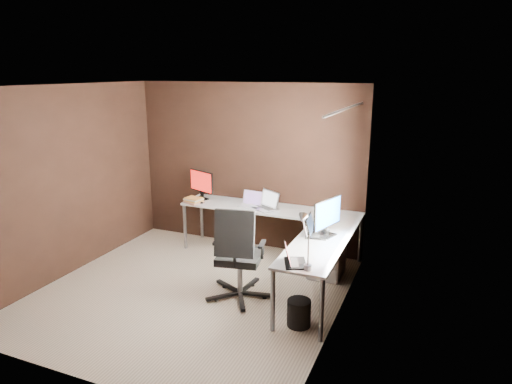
# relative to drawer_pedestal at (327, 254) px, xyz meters

# --- Properties ---
(room) EXTENTS (3.60, 3.60, 2.50)m
(room) POSITION_rel_drawer_pedestal_xyz_m (-1.09, -1.08, 0.98)
(room) COLOR beige
(room) RESTS_ON ground
(desk) EXTENTS (2.65, 2.25, 0.73)m
(desk) POSITION_rel_drawer_pedestal_xyz_m (-0.59, -0.11, 0.38)
(desk) COLOR white
(desk) RESTS_ON ground
(drawer_pedestal) EXTENTS (0.42, 0.50, 0.60)m
(drawer_pedestal) POSITION_rel_drawer_pedestal_xyz_m (0.00, 0.00, 0.00)
(drawer_pedestal) COLOR white
(drawer_pedestal) RESTS_ON ground
(monitor_left) EXTENTS (0.48, 0.23, 0.44)m
(monitor_left) POSITION_rel_drawer_pedestal_xyz_m (-2.10, 0.39, 0.68)
(monitor_left) COLOR black
(monitor_left) RESTS_ON desk
(monitor_right) EXTENTS (0.21, 0.54, 0.46)m
(monitor_right) POSITION_rel_drawer_pedestal_xyz_m (0.09, -0.47, 0.69)
(monitor_right) COLOR black
(monitor_right) RESTS_ON desk
(laptop_white) EXTENTS (0.34, 0.26, 0.22)m
(laptop_white) POSITION_rel_drawer_pedestal_xyz_m (-1.24, 0.33, 0.48)
(laptop_white) COLOR white
(laptop_white) RESTS_ON desk
(laptop_silver) EXTENTS (0.47, 0.43, 0.25)m
(laptop_silver) POSITION_rel_drawer_pedestal_xyz_m (-0.99, 0.30, 0.48)
(laptop_silver) COLOR silver
(laptop_silver) RESTS_ON desk
(laptop_black_big) EXTENTS (0.29, 0.38, 0.23)m
(laptop_black_big) POSITION_rel_drawer_pedestal_xyz_m (-0.05, -0.48, 0.48)
(laptop_black_big) COLOR black
(laptop_black_big) RESTS_ON desk
(laptop_black_small) EXTENTS (0.32, 0.37, 0.21)m
(laptop_black_small) POSITION_rel_drawer_pedestal_xyz_m (-0.03, -1.42, 0.48)
(laptop_black_small) COLOR black
(laptop_black_small) RESTS_ON desk
(book_stack) EXTENTS (0.31, 0.28, 0.08)m
(book_stack) POSITION_rel_drawer_pedestal_xyz_m (-2.11, 0.15, 0.47)
(book_stack) COLOR #A46F58
(book_stack) RESTS_ON desk
(mouse_left) EXTENTS (0.08, 0.06, 0.03)m
(mouse_left) POSITION_rel_drawer_pedestal_xyz_m (-1.98, 0.15, 0.45)
(mouse_left) COLOR black
(mouse_left) RESTS_ON desk
(mouse_corner) EXTENTS (0.09, 0.07, 0.03)m
(mouse_corner) POSITION_rel_drawer_pedestal_xyz_m (-0.43, 0.23, 0.45)
(mouse_corner) COLOR black
(mouse_corner) RESTS_ON desk
(desk_lamp) EXTENTS (0.19, 0.22, 0.57)m
(desk_lamp) POSITION_rel_drawer_pedestal_xyz_m (0.09, -1.44, 0.79)
(desk_lamp) COLOR slate
(desk_lamp) RESTS_ON desk
(office_chair) EXTENTS (0.65, 0.67, 1.17)m
(office_chair) POSITION_rel_drawer_pedestal_xyz_m (-0.82, -1.04, 0.04)
(office_chair) COLOR black
(office_chair) RESTS_ON ground
(wastebasket) EXTENTS (0.28, 0.28, 0.30)m
(wastebasket) POSITION_rel_drawer_pedestal_xyz_m (0.04, -1.36, -0.15)
(wastebasket) COLOR black
(wastebasket) RESTS_ON ground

